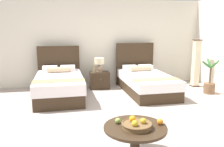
# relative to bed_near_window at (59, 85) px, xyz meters

# --- Properties ---
(ground_plane) EXTENTS (10.26, 9.51, 0.02)m
(ground_plane) POSITION_rel_bed_near_window_xyz_m (1.15, -1.71, -0.33)
(ground_plane) COLOR #A89B92
(wall_back) EXTENTS (10.26, 0.12, 2.58)m
(wall_back) POSITION_rel_bed_near_window_xyz_m (1.15, 1.25, 0.97)
(wall_back) COLOR silver
(wall_back) RESTS_ON ground
(bed_near_window) EXTENTS (1.20, 2.10, 1.23)m
(bed_near_window) POSITION_rel_bed_near_window_xyz_m (0.00, 0.00, 0.00)
(bed_near_window) COLOR #352617
(bed_near_window) RESTS_ON ground
(bed_near_corner) EXTENTS (1.20, 2.18, 1.28)m
(bed_near_corner) POSITION_rel_bed_near_window_xyz_m (2.30, 0.01, -0.02)
(bed_near_corner) COLOR #352617
(bed_near_corner) RESTS_ON ground
(nightstand) EXTENTS (0.54, 0.43, 0.48)m
(nightstand) POSITION_rel_bed_near_window_xyz_m (1.13, 0.66, -0.07)
(nightstand) COLOR #352617
(nightstand) RESTS_ON ground
(table_lamp) EXTENTS (0.28, 0.28, 0.40)m
(table_lamp) POSITION_rel_bed_near_window_xyz_m (1.13, 0.68, 0.42)
(table_lamp) COLOR tan
(table_lamp) RESTS_ON nightstand
(vase) EXTENTS (0.08, 0.08, 0.21)m
(vase) POSITION_rel_bed_near_window_xyz_m (0.96, 0.62, 0.27)
(vase) COLOR #93835C
(vase) RESTS_ON nightstand
(coffee_table) EXTENTS (0.84, 0.84, 0.45)m
(coffee_table) POSITION_rel_bed_near_window_xyz_m (1.05, -3.15, 0.01)
(coffee_table) COLOR #352617
(coffee_table) RESTS_ON ground
(fruit_bowl) EXTENTS (0.40, 0.40, 0.14)m
(fruit_bowl) POSITION_rel_bed_near_window_xyz_m (1.06, -3.20, 0.18)
(fruit_bowl) COLOR brown
(fruit_bowl) RESTS_ON coffee_table
(loose_apple) EXTENTS (0.08, 0.08, 0.08)m
(loose_apple) POSITION_rel_bed_near_window_xyz_m (0.85, -3.01, 0.17)
(loose_apple) COLOR #84A744
(loose_apple) RESTS_ON coffee_table
(loose_orange) EXTENTS (0.08, 0.08, 0.08)m
(loose_orange) POSITION_rel_bed_near_window_xyz_m (1.40, -3.16, 0.18)
(loose_orange) COLOR orange
(loose_orange) RESTS_ON coffee_table
(floor_lamp_corner) EXTENTS (0.22, 0.22, 1.40)m
(floor_lamp_corner) POSITION_rel_bed_near_window_xyz_m (3.97, 0.35, 0.38)
(floor_lamp_corner) COLOR #462D20
(floor_lamp_corner) RESTS_ON ground
(potted_palm) EXTENTS (0.55, 0.45, 0.95)m
(potted_palm) POSITION_rel_bed_near_window_xyz_m (3.94, -0.45, -0.06)
(potted_palm) COLOR brown
(potted_palm) RESTS_ON ground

